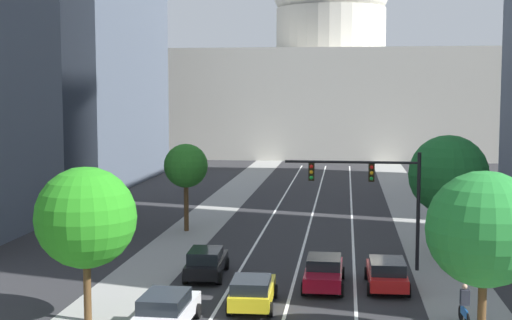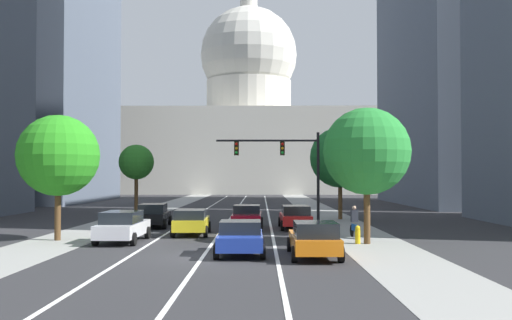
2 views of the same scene
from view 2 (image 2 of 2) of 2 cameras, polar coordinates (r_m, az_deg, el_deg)
ground_plane at (r=63.98m, az=-1.68°, el=-4.55°), size 400.00×400.00×0.00m
sidewalk_left at (r=59.83m, az=-9.48°, el=-4.73°), size 3.63×130.00×0.01m
sidewalk_right at (r=59.20m, az=5.84°, el=-4.78°), size 3.63×130.00×0.01m
lane_stripe_left at (r=49.26m, az=-5.89°, el=-5.43°), size 0.16×90.00×0.01m
lane_stripe_center at (r=49.02m, az=-2.33°, el=-5.45°), size 0.16×90.00×0.01m
lane_stripe_right at (r=48.96m, az=1.25°, el=-5.46°), size 0.16×90.00×0.01m
office_tower_far_left at (r=82.12m, az=-22.87°, el=9.46°), size 22.54×26.01×37.65m
office_tower_far_right at (r=72.49m, az=20.50°, el=8.60°), size 16.86×28.40×31.91m
capitol_building at (r=114.75m, az=-0.73°, el=3.14°), size 52.26×28.89×38.44m
car_white at (r=29.96m, az=-13.04°, el=-6.37°), size 2.10×4.72×1.57m
car_blue at (r=24.65m, az=-1.55°, el=-7.63°), size 2.12×4.09×1.44m
car_crimson at (r=36.40m, az=-0.89°, el=-5.61°), size 2.03×4.78×1.50m
car_yellow at (r=32.80m, az=-6.40°, el=-6.05°), size 2.09×4.27×1.47m
car_black at (r=38.14m, az=-10.08°, el=-5.37°), size 2.11×4.53×1.53m
car_orange at (r=23.90m, az=5.77°, el=-7.75°), size 2.04×4.68×1.50m
car_red at (r=36.54m, az=3.92°, el=-5.59°), size 2.06×4.49×1.48m
traffic_signal_mast at (r=40.27m, az=2.93°, el=0.11°), size 7.22×0.39×6.37m
fire_hydrant at (r=28.91m, az=10.01°, el=-7.26°), size 0.26×0.35×0.91m
cyclist at (r=31.68m, az=9.69°, el=-6.05°), size 0.39×1.70×1.72m
street_tree_near_right at (r=28.90m, az=10.87°, el=0.84°), size 4.30×4.30×6.71m
street_tree_mid_left at (r=50.59m, az=-11.73°, el=-0.23°), size 3.01×3.01×6.02m
street_tree_near_left at (r=31.60m, az=-18.95°, el=0.41°), size 4.22×4.22×6.51m
street_tree_mid_right at (r=44.70m, az=8.30°, el=0.24°), size 4.64×4.64×7.06m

